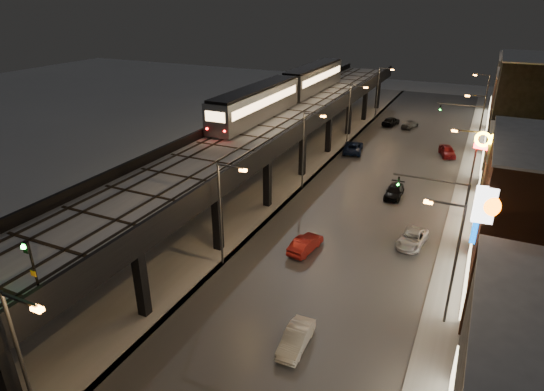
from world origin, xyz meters
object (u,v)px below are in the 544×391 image
at_px(car_far_white, 391,121).
at_px(car_onc_red, 447,151).
at_px(car_near_white, 305,244).
at_px(car_mid_dark, 410,124).
at_px(car_mid_silver, 353,147).
at_px(sign_citgo, 490,228).
at_px(subway_train, 289,89).
at_px(car_onc_dark, 412,239).
at_px(car_onc_white, 394,192).
at_px(rail_signal, 30,258).
at_px(car_onc_silver, 296,339).

relative_size(car_far_white, car_onc_red, 1.02).
distance_m(car_near_white, car_mid_dark, 45.10).
distance_m(car_mid_silver, sign_citgo, 39.00).
height_order(subway_train, car_far_white, subway_train).
bearing_deg(car_mid_dark, sign_citgo, 116.52).
xyz_separation_m(car_mid_dark, sign_citgo, (12.36, -50.79, 7.59)).
distance_m(car_onc_dark, car_onc_white, 10.64).
xyz_separation_m(car_mid_dark, car_onc_white, (3.43, -29.97, 0.00)).
height_order(car_onc_dark, car_onc_red, car_onc_red).
bearing_deg(car_mid_silver, car_mid_dark, -117.64).
height_order(subway_train, car_near_white, subway_train).
bearing_deg(car_onc_white, sign_citgo, -67.49).
distance_m(car_mid_dark, car_onc_dark, 40.60).
xyz_separation_m(car_onc_white, sign_citgo, (8.94, -20.82, 7.58)).
distance_m(rail_signal, car_onc_white, 38.17).
relative_size(car_far_white, car_onc_silver, 1.11).
bearing_deg(car_near_white, rail_signal, 78.85).
relative_size(car_mid_silver, car_onc_dark, 1.23).
bearing_deg(car_onc_silver, car_onc_red, 81.84).
relative_size(car_onc_dark, car_onc_red, 1.03).
relative_size(car_onc_white, car_onc_red, 0.99).
height_order(car_onc_silver, sign_citgo, sign_citgo).
distance_m(car_onc_white, car_onc_red, 17.64).
bearing_deg(car_onc_white, car_onc_red, 76.67).
bearing_deg(sign_citgo, car_far_white, 106.97).
relative_size(car_mid_silver, sign_citgo, 0.51).
relative_size(car_onc_silver, car_onc_white, 0.93).
bearing_deg(car_onc_dark, subway_train, 141.25).
height_order(rail_signal, car_onc_white, rail_signal).
xyz_separation_m(rail_signal, car_near_white, (6.95, 20.29, -8.18)).
height_order(car_mid_silver, car_onc_dark, car_mid_silver).
bearing_deg(car_far_white, car_onc_white, 114.13).
distance_m(car_onc_dark, car_onc_red, 27.23).
height_order(car_near_white, car_mid_dark, car_near_white).
xyz_separation_m(rail_signal, car_onc_red, (15.52, 52.61, -8.13)).
relative_size(rail_signal, car_onc_red, 0.73).
xyz_separation_m(rail_signal, sign_citgo, (20.60, 14.57, -0.66)).
height_order(car_onc_red, sign_citgo, sign_citgo).
bearing_deg(car_near_white, car_onc_dark, -140.76).
height_order(car_onc_dark, car_onc_white, car_onc_white).
bearing_deg(car_far_white, car_onc_silver, 107.50).
height_order(rail_signal, car_onc_dark, rail_signal).
bearing_deg(subway_train, car_mid_dark, 50.93).
distance_m(car_far_white, car_onc_white, 30.94).
bearing_deg(subway_train, car_onc_dark, -45.39).
relative_size(car_onc_silver, car_onc_red, 0.92).
distance_m(rail_signal, car_near_white, 22.95).
distance_m(car_mid_silver, car_onc_white, 15.75).
relative_size(car_far_white, car_onc_white, 1.03).
relative_size(subway_train, car_near_white, 9.40).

